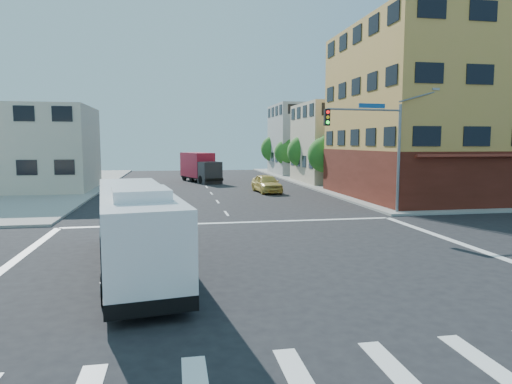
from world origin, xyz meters
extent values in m
plane|color=black|center=(0.00, 0.00, 0.00)|extent=(120.00, 120.00, 0.00)
cube|color=gray|center=(35.00, 35.00, 0.07)|extent=(50.00, 50.00, 0.15)
cube|color=#BA8843|center=(20.00, 18.50, 7.00)|extent=(18.00, 15.00, 14.00)
cube|color=#551C13|center=(20.00, 18.50, 2.00)|extent=(18.09, 15.08, 4.00)
cube|color=#B9A58D|center=(17.00, 34.00, 4.50)|extent=(12.00, 10.00, 9.00)
cube|color=#979893|center=(17.00, 48.00, 5.00)|extent=(12.00, 10.00, 10.00)
cube|color=beige|center=(-17.00, 30.00, 4.00)|extent=(12.00, 10.00, 8.00)
cylinder|color=slate|center=(10.80, 10.80, 3.50)|extent=(0.18, 0.18, 7.00)
cylinder|color=slate|center=(8.30, 10.55, 6.60)|extent=(5.01, 0.62, 0.12)
cube|color=black|center=(5.80, 10.30, 6.10)|extent=(0.32, 0.30, 1.00)
sphere|color=#FF0C0C|center=(5.80, 10.13, 6.40)|extent=(0.20, 0.20, 0.20)
sphere|color=yellow|center=(5.80, 10.13, 6.10)|extent=(0.20, 0.20, 0.20)
sphere|color=#19FF33|center=(5.80, 10.13, 5.80)|extent=(0.20, 0.20, 0.20)
cube|color=#144A89|center=(8.80, 10.60, 6.85)|extent=(1.80, 0.22, 0.28)
cube|color=gray|center=(13.30, 11.05, 8.00)|extent=(0.50, 0.22, 0.14)
cylinder|color=#342013|center=(11.80, 28.00, 0.96)|extent=(0.28, 0.28, 1.92)
sphere|color=#1E5A19|center=(11.80, 28.00, 3.37)|extent=(3.60, 3.60, 3.60)
sphere|color=#1E5A19|center=(12.20, 27.70, 4.27)|extent=(2.52, 2.52, 2.52)
cylinder|color=#342013|center=(11.80, 36.00, 1.00)|extent=(0.28, 0.28, 1.99)
sphere|color=#1E5A19|center=(11.80, 36.00, 3.51)|extent=(3.80, 3.80, 3.80)
sphere|color=#1E5A19|center=(12.20, 35.70, 4.46)|extent=(2.66, 2.66, 2.66)
cylinder|color=#342013|center=(11.80, 44.00, 0.94)|extent=(0.28, 0.28, 1.89)
sphere|color=#1E5A19|center=(11.80, 44.00, 3.25)|extent=(3.40, 3.40, 3.40)
sphere|color=#1E5A19|center=(12.20, 43.70, 4.10)|extent=(2.38, 2.38, 2.38)
cylinder|color=#342013|center=(11.80, 52.00, 1.01)|extent=(0.28, 0.28, 2.03)
sphere|color=#1E5A19|center=(11.80, 52.00, 3.63)|extent=(4.00, 4.00, 4.00)
sphere|color=#1E5A19|center=(12.20, 51.70, 4.63)|extent=(2.80, 2.80, 2.80)
cube|color=black|center=(-4.72, 0.41, 0.50)|extent=(3.94, 11.17, 0.41)
cube|color=white|center=(-4.72, 0.41, 1.62)|extent=(3.92, 11.15, 2.60)
cube|color=black|center=(-4.72, 0.41, 1.78)|extent=(3.92, 10.83, 1.14)
cube|color=black|center=(-5.53, 5.76, 1.68)|extent=(2.12, 0.37, 1.23)
cube|color=#E5590C|center=(-5.53, 5.79, 2.60)|extent=(1.73, 0.30, 0.25)
cube|color=white|center=(-4.72, 0.41, 2.86)|extent=(3.84, 10.93, 0.11)
cube|color=white|center=(-4.32, -2.29, 3.08)|extent=(1.91, 2.22, 0.33)
cube|color=#127B54|center=(-5.81, -0.21, 0.96)|extent=(0.76, 4.95, 0.25)
cube|color=#127B54|center=(-3.50, 0.14, 0.96)|extent=(0.76, 4.95, 0.25)
cylinder|color=black|center=(-6.32, 3.71, 0.47)|extent=(0.41, 0.98, 0.95)
cylinder|color=#99999E|center=(-6.45, 3.69, 0.47)|extent=(0.11, 0.47, 0.47)
cylinder|color=black|center=(-4.17, 4.03, 0.47)|extent=(0.41, 0.98, 0.95)
cylinder|color=#99999E|center=(-4.04, 4.05, 0.47)|extent=(0.11, 0.47, 0.47)
cylinder|color=black|center=(-5.28, -3.21, 0.47)|extent=(0.41, 0.98, 0.95)
cylinder|color=#99999E|center=(-5.40, -3.23, 0.47)|extent=(0.11, 0.47, 0.47)
cylinder|color=black|center=(-3.13, -2.88, 0.47)|extent=(0.41, 0.98, 0.95)
cylinder|color=#99999E|center=(-3.00, -2.86, 0.47)|extent=(0.11, 0.47, 0.47)
cube|color=#232428|center=(0.65, 34.81, 1.23)|extent=(2.75, 2.69, 2.46)
cube|color=black|center=(0.96, 33.97, 1.61)|extent=(1.89, 0.74, 0.95)
cube|color=#AA162C|center=(-0.57, 38.19, 1.99)|extent=(3.93, 5.75, 2.84)
cube|color=black|center=(-0.18, 37.12, 0.52)|extent=(4.52, 7.82, 0.28)
cylinder|color=black|center=(-0.35, 34.65, 0.47)|extent=(0.57, 0.98, 0.95)
cylinder|color=black|center=(1.52, 35.33, 0.47)|extent=(0.57, 0.98, 0.95)
cylinder|color=black|center=(-1.28, 37.23, 0.47)|extent=(0.57, 0.98, 0.95)
cylinder|color=black|center=(0.59, 37.91, 0.47)|extent=(0.57, 0.98, 0.95)
cylinder|color=black|center=(-2.08, 39.45, 0.47)|extent=(0.57, 0.98, 0.95)
cylinder|color=black|center=(-0.21, 40.13, 0.47)|extent=(0.57, 0.98, 0.95)
imported|color=#DFC257|center=(5.11, 24.91, 0.84)|extent=(2.38, 5.07, 1.68)
camera|label=1|loc=(-3.33, -16.19, 4.59)|focal=32.00mm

